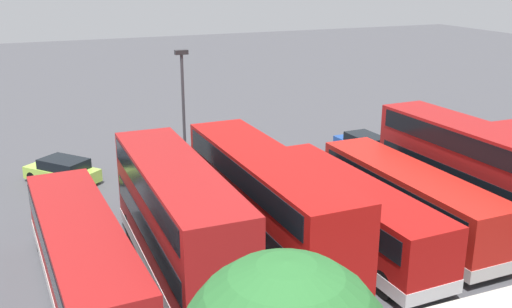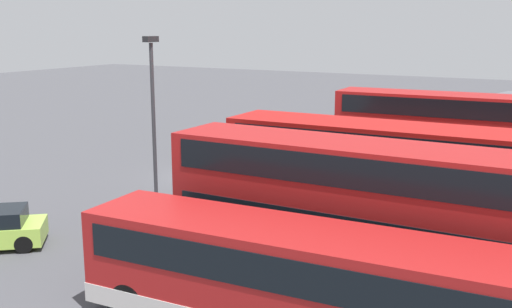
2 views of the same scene
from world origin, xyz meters
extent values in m
plane|color=#47474C|center=(0.00, 0.00, 0.00)|extent=(140.00, 140.00, 0.00)
cube|color=#A51919|center=(-12.37, 11.85, 1.65)|extent=(2.63, 11.07, 2.60)
cube|color=silver|center=(-12.37, 11.85, 0.62)|extent=(2.67, 11.11, 0.55)
cube|color=black|center=(-12.37, 11.85, 2.25)|extent=(2.68, 10.27, 0.90)
cube|color=black|center=(-12.33, 6.29, 2.25)|extent=(2.25, 0.08, 1.10)
cylinder|color=black|center=(-11.21, 7.73, 0.55)|extent=(0.31, 1.10, 1.10)
cylinder|color=black|center=(-13.46, 7.72, 0.55)|extent=(0.31, 1.10, 1.10)
cube|color=#B71411|center=(-8.75, 11.93, 1.65)|extent=(3.10, 11.84, 2.60)
cube|color=silver|center=(-8.75, 11.93, 0.62)|extent=(3.14, 11.89, 0.55)
cube|color=black|center=(-8.75, 11.93, 2.25)|extent=(3.12, 11.05, 0.90)
cube|color=black|center=(-8.48, 6.04, 2.25)|extent=(2.25, 0.17, 1.10)
cylinder|color=black|center=(-7.42, 7.52, 0.55)|extent=(0.35, 1.11, 1.10)
cylinder|color=black|center=(-9.67, 7.41, 0.55)|extent=(0.35, 1.11, 1.10)
cube|color=#A51919|center=(-5.32, 11.11, 2.45)|extent=(3.04, 10.46, 4.20)
cube|color=silver|center=(-5.32, 11.11, 0.62)|extent=(3.08, 10.50, 0.55)
cube|color=black|center=(-5.32, 11.11, 2.25)|extent=(3.06, 9.66, 0.90)
cube|color=black|center=(-5.32, 11.11, 3.95)|extent=(3.06, 9.66, 0.90)
cube|color=black|center=(-5.07, 5.91, 2.25)|extent=(2.25, 0.17, 1.10)
cylinder|color=black|center=(-4.02, 7.39, 0.55)|extent=(0.35, 1.11, 1.10)
cylinder|color=black|center=(-6.27, 7.28, 0.55)|extent=(0.35, 1.11, 1.10)
cube|color=red|center=(-1.57, 11.76, 1.65)|extent=(2.81, 10.86, 2.60)
cube|color=silver|center=(-1.57, 11.76, 0.62)|extent=(2.85, 10.90, 0.55)
cube|color=black|center=(-1.57, 11.76, 2.25)|extent=(2.85, 10.07, 0.90)
cube|color=black|center=(-1.44, 6.33, 2.25)|extent=(2.25, 0.11, 1.10)
cylinder|color=black|center=(-0.35, 7.78, 0.55)|extent=(0.33, 1.11, 1.10)
cylinder|color=black|center=(-2.60, 7.73, 0.55)|extent=(0.33, 1.11, 1.10)
cube|color=#B71411|center=(1.74, 11.91, 1.65)|extent=(2.99, 11.42, 2.60)
cube|color=silver|center=(1.74, 11.91, 0.62)|extent=(3.04, 11.47, 0.55)
cube|color=black|center=(1.74, 11.91, 2.25)|extent=(3.02, 10.63, 0.90)
cube|color=black|center=(1.97, 6.22, 2.25)|extent=(2.25, 0.15, 1.10)
cylinder|color=black|center=(3.03, 7.69, 0.55)|extent=(0.34, 1.11, 1.10)
cylinder|color=black|center=(0.78, 7.60, 0.55)|extent=(0.34, 1.11, 1.10)
cube|color=#B71411|center=(5.55, 11.86, 2.45)|extent=(2.81, 11.87, 4.20)
cube|color=silver|center=(5.55, 11.86, 0.62)|extent=(2.85, 11.91, 0.55)
cube|color=black|center=(5.55, 11.86, 2.25)|extent=(2.85, 11.07, 0.90)
cube|color=black|center=(5.55, 11.86, 3.95)|extent=(2.85, 11.07, 0.90)
cube|color=black|center=(5.68, 5.92, 2.25)|extent=(2.25, 0.11, 1.10)
cylinder|color=black|center=(6.77, 7.37, 0.55)|extent=(0.32, 1.11, 1.10)
cylinder|color=black|center=(4.52, 7.33, 0.55)|extent=(0.32, 1.11, 1.10)
cube|color=#A51919|center=(9.23, 11.71, 2.45)|extent=(2.58, 11.17, 4.20)
cube|color=silver|center=(9.23, 11.71, 0.62)|extent=(2.62, 11.21, 0.55)
cube|color=black|center=(9.23, 11.71, 2.25)|extent=(2.63, 10.37, 0.90)
cube|color=black|center=(9.23, 11.71, 3.95)|extent=(2.63, 10.37, 0.90)
cube|color=black|center=(9.25, 6.10, 2.25)|extent=(2.25, 0.07, 1.10)
cylinder|color=black|center=(10.37, 7.53, 0.55)|extent=(0.30, 1.10, 1.10)
cylinder|color=black|center=(8.12, 7.53, 0.55)|extent=(0.30, 1.10, 1.10)
cylinder|color=black|center=(8.10, 15.89, 0.55)|extent=(0.30, 1.10, 1.10)
cube|color=#A51919|center=(12.85, 11.88, 1.65)|extent=(3.15, 12.05, 2.60)
cube|color=black|center=(12.85, 11.88, 2.25)|extent=(3.17, 11.26, 0.90)
cube|color=black|center=(13.15, 5.89, 2.25)|extent=(2.25, 0.17, 1.10)
cylinder|color=black|center=(14.20, 7.38, 0.55)|extent=(0.36, 1.11, 1.10)
cylinder|color=black|center=(11.95, 7.26, 0.55)|extent=(0.36, 1.11, 1.10)
cube|color=black|center=(-20.89, 11.12, 1.50)|extent=(2.90, 2.53, 2.20)
cylinder|color=black|center=(-19.79, 10.86, 0.50)|extent=(0.50, 1.04, 1.00)
cylinder|color=black|center=(-21.99, 11.38, 0.50)|extent=(0.50, 1.04, 1.00)
cylinder|color=black|center=(12.18, 0.73, 0.32)|extent=(0.58, 0.63, 0.64)
cylinder|color=black|center=(10.95, -0.29, 0.32)|extent=(0.58, 0.63, 0.64)
cube|color=#1E479E|center=(-5.86, 1.25, 0.53)|extent=(2.00, 4.49, 0.70)
cube|color=black|center=(-5.87, 1.45, 1.15)|extent=(1.76, 2.72, 0.55)
cylinder|color=black|center=(-4.99, -0.31, 0.32)|extent=(0.25, 0.65, 0.64)
cylinder|color=black|center=(-6.59, -0.39, 0.32)|extent=(0.25, 0.65, 0.64)
cylinder|color=black|center=(-5.14, 2.90, 0.32)|extent=(0.25, 0.65, 0.64)
cylinder|color=black|center=(-6.74, 2.82, 0.32)|extent=(0.25, 0.65, 0.64)
cylinder|color=#38383D|center=(6.14, 1.89, 3.61)|extent=(0.16, 0.16, 7.23)
cube|color=#262628|center=(6.14, 1.89, 7.38)|extent=(0.70, 0.30, 0.24)
cylinder|color=#197F33|center=(-11.51, 1.16, 0.47)|extent=(0.60, 0.60, 0.95)
camera|label=1|loc=(14.37, 32.09, 11.70)|focal=41.32mm
camera|label=2|loc=(25.74, 17.81, 7.93)|focal=42.21mm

